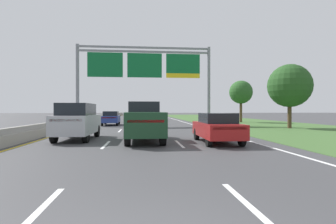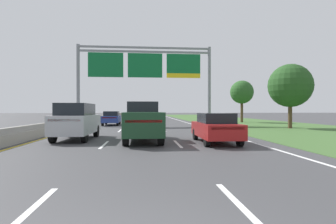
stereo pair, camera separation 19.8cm
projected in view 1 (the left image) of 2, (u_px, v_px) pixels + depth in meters
The scene contains 13 objects.
ground_plane at pixel (142, 122), 37.96m from camera, with size 220.00×220.00×0.00m, color #3D3D3F.
lane_striping at pixel (142, 122), 37.50m from camera, with size 11.96×106.00×0.01m.
grass_verge_right at pixel (238, 122), 39.34m from camera, with size 14.00×110.00×0.02m, color #3D602D.
median_barrier_concrete at pixel (94, 120), 37.30m from camera, with size 0.60×110.00×0.85m.
overhead_sign_gantry at pixel (145, 69), 30.18m from camera, with size 15.06×0.42×8.95m.
pickup_truck_darkgreen at pixel (144, 122), 14.94m from camera, with size 2.11×5.44×2.20m.
car_silver_left_lane_suv at pixel (77, 121), 15.72m from camera, with size 1.99×4.74×2.11m.
car_black_centre_lane_suv at pixel (141, 113), 48.14m from camera, with size 1.97×4.73×2.11m.
car_red_right_lane_sedan at pixel (217, 127), 14.23m from camera, with size 1.87×4.42×1.57m.
car_blue_left_lane_sedan at pixel (111, 118), 30.52m from camera, with size 1.87×4.42×1.57m.
car_grey_centre_lane_sedan at pixel (141, 116), 40.83m from camera, with size 1.94×4.45×1.57m.
roadside_tree_near at pixel (290, 86), 25.23m from camera, with size 4.02×4.02×6.01m.
roadside_tree_mid at pixel (241, 92), 37.32m from camera, with size 3.20×3.20×5.79m.
Camera 1 is at (-0.10, -3.12, 1.75)m, focal length 28.84 mm.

